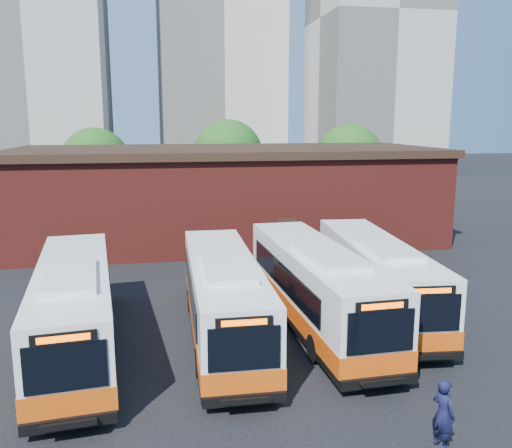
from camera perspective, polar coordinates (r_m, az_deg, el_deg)
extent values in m
plane|color=black|center=(19.80, 4.32, -13.70)|extent=(220.00, 220.00, 0.00)
cube|color=white|center=(20.70, -18.61, -8.05)|extent=(3.69, 11.79, 2.75)
cube|color=#DB4C0D|center=(20.96, -18.48, -10.12)|extent=(3.75, 11.84, 0.68)
cube|color=black|center=(21.13, -18.40, -11.34)|extent=(3.74, 11.83, 0.24)
cube|color=black|center=(15.18, -19.40, -14.06)|extent=(2.09, 0.28, 1.30)
cube|color=black|center=(14.86, -19.60, -11.26)|extent=(1.64, 0.23, 0.31)
cube|color=#FF5905|center=(14.83, -19.61, -11.31)|extent=(1.30, 0.16, 0.17)
cube|color=black|center=(15.82, -19.05, -19.24)|extent=(2.46, 0.40, 0.31)
cube|color=black|center=(15.58, -19.10, -19.34)|extent=(1.43, 0.52, 0.06)
cube|color=black|center=(15.40, -19.15, -19.44)|extent=(1.40, 0.19, 0.17)
cube|color=black|center=(21.08, -22.05, -7.18)|extent=(1.02, 8.99, 1.01)
cube|color=black|center=(20.96, -15.17, -6.86)|extent=(1.02, 8.99, 1.01)
cube|color=white|center=(18.89, -19.02, -5.21)|extent=(2.10, 4.21, 0.21)
cylinder|color=black|center=(18.20, -22.35, -15.16)|extent=(0.41, 0.99, 0.97)
cylinder|color=black|center=(18.08, -15.06, -14.88)|extent=(0.41, 0.99, 0.97)
cylinder|color=black|center=(24.09, -20.87, -8.63)|extent=(0.41, 0.99, 0.97)
cylinder|color=black|center=(23.99, -15.50, -8.37)|extent=(0.41, 0.99, 0.97)
cube|color=white|center=(20.91, -3.48, -7.38)|extent=(2.61, 11.42, 2.70)
cube|color=#DB4C0D|center=(21.17, -3.45, -9.39)|extent=(2.65, 11.47, 0.66)
cube|color=black|center=(21.34, -3.44, -10.59)|extent=(2.64, 11.46, 0.24)
cube|color=black|center=(15.51, -1.25, -13.00)|extent=(2.06, 0.09, 1.28)
cube|color=black|center=(15.20, -1.25, -10.30)|extent=(1.61, 0.08, 0.30)
cube|color=#FF5905|center=(15.17, -1.24, -10.34)|extent=(1.28, 0.04, 0.17)
cube|color=black|center=(16.13, -1.19, -18.02)|extent=(2.42, 0.17, 0.30)
cube|color=black|center=(15.89, -1.08, -18.10)|extent=(1.38, 0.38, 0.06)
cube|color=black|center=(15.71, -0.98, -18.18)|extent=(1.38, 0.06, 0.17)
cube|color=black|center=(21.11, -6.94, -6.52)|extent=(0.19, 8.88, 1.00)
cube|color=black|center=(21.34, -0.27, -6.25)|extent=(0.19, 8.88, 1.00)
cube|color=white|center=(19.14, -3.08, -4.58)|extent=(1.71, 4.01, 0.21)
cylinder|color=black|center=(18.28, -5.88, -14.27)|extent=(0.32, 0.95, 0.95)
cylinder|color=black|center=(18.52, 1.11, -13.87)|extent=(0.32, 0.95, 0.95)
cylinder|color=black|center=(24.10, -6.81, -7.98)|extent=(0.32, 0.95, 0.95)
cylinder|color=black|center=(24.28, -1.59, -7.76)|extent=(0.32, 0.95, 0.95)
cube|color=white|center=(22.12, 6.26, -6.22)|extent=(3.04, 11.94, 2.81)
cube|color=#DB4C0D|center=(22.38, 6.22, -8.21)|extent=(3.09, 11.99, 0.69)
cube|color=black|center=(22.54, 6.20, -9.40)|extent=(3.08, 11.98, 0.25)
cube|color=black|center=(16.85, 13.00, -11.01)|extent=(2.14, 0.15, 1.33)
cube|color=black|center=(16.55, 13.14, -8.39)|extent=(1.68, 0.13, 0.32)
cube|color=#FF5905|center=(16.53, 13.19, -8.42)|extent=(1.33, 0.08, 0.18)
cube|color=black|center=(17.44, 12.86, -15.90)|extent=(2.52, 0.25, 0.32)
cube|color=black|center=(17.21, 13.21, -15.92)|extent=(1.45, 0.44, 0.06)
cube|color=black|center=(17.04, 13.49, -15.97)|extent=(1.43, 0.10, 0.18)
cube|color=black|center=(22.04, 2.77, -5.49)|extent=(0.46, 9.23, 1.04)
cube|color=black|center=(22.84, 9.01, -5.03)|extent=(0.46, 9.23, 1.04)
cube|color=white|center=(20.38, 7.71, -3.34)|extent=(1.89, 4.22, 0.22)
cylinder|color=black|center=(19.23, 6.22, -12.90)|extent=(0.36, 1.00, 0.99)
cylinder|color=black|center=(20.05, 12.54, -12.09)|extent=(0.36, 1.00, 0.99)
cylinder|color=black|center=(25.07, 1.35, -7.10)|extent=(0.36, 1.00, 0.99)
cylinder|color=black|center=(25.70, 6.32, -6.72)|extent=(0.36, 1.00, 0.99)
cube|color=white|center=(24.20, 12.47, -5.09)|extent=(3.30, 11.54, 2.70)
cube|color=#DB4C0D|center=(24.42, 12.39, -6.85)|extent=(3.35, 11.59, 0.66)
cube|color=black|center=(24.57, 12.35, -7.91)|extent=(3.34, 11.58, 0.24)
cube|color=black|center=(19.04, 17.90, -8.93)|extent=(2.05, 0.22, 1.28)
cube|color=black|center=(18.79, 18.05, -6.68)|extent=(1.61, 0.18, 0.30)
cube|color=#FF5905|center=(18.76, 18.09, -6.71)|extent=(1.28, 0.12, 0.17)
cube|color=black|center=(19.54, 17.71, -13.19)|extent=(2.42, 0.32, 0.30)
cube|color=black|center=(19.32, 17.98, -13.18)|extent=(1.40, 0.47, 0.06)
cube|color=black|center=(19.15, 18.20, -13.19)|extent=(1.37, 0.15, 0.17)
cube|color=black|center=(24.13, 9.42, -4.38)|extent=(0.74, 8.86, 1.00)
cube|color=black|center=(24.88, 14.92, -4.14)|extent=(0.74, 8.86, 1.00)
cube|color=white|center=(22.54, 13.74, -2.52)|extent=(1.95, 4.10, 0.21)
cylinder|color=black|center=(21.35, 12.22, -10.68)|extent=(0.38, 0.97, 0.95)
cylinder|color=black|center=(22.10, 17.72, -10.20)|extent=(0.38, 0.97, 0.95)
cylinder|color=black|center=(27.03, 8.14, -5.92)|extent=(0.38, 0.97, 0.95)
cylinder|color=black|center=(27.63, 12.57, -5.70)|extent=(0.38, 0.97, 0.95)
imported|color=black|center=(15.24, 19.11, -18.36)|extent=(0.65, 0.79, 1.85)
cube|color=maroon|center=(38.06, -3.19, 2.93)|extent=(28.00, 12.00, 6.00)
cube|color=black|center=(37.76, -3.24, 7.67)|extent=(28.60, 12.60, 0.50)
cube|color=black|center=(33.05, 3.32, -1.45)|extent=(1.20, 0.08, 2.40)
cylinder|color=#382314|center=(50.18, -16.33, 2.52)|extent=(0.36, 0.36, 2.70)
sphere|color=#184B15|center=(49.83, -16.53, 6.28)|extent=(6.00, 6.00, 6.00)
cylinder|color=#382314|center=(52.28, -2.91, 3.40)|extent=(0.36, 0.36, 2.95)
sphere|color=#184B15|center=(51.94, -2.94, 7.35)|extent=(6.56, 6.56, 6.56)
cylinder|color=#382314|center=(51.97, 9.67, 3.14)|extent=(0.36, 0.36, 2.81)
sphere|color=#184B15|center=(51.64, 9.79, 6.91)|extent=(6.24, 6.24, 6.24)
cube|color=#B6B1A7|center=(93.51, 12.41, 20.29)|extent=(18.00, 18.00, 48.00)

